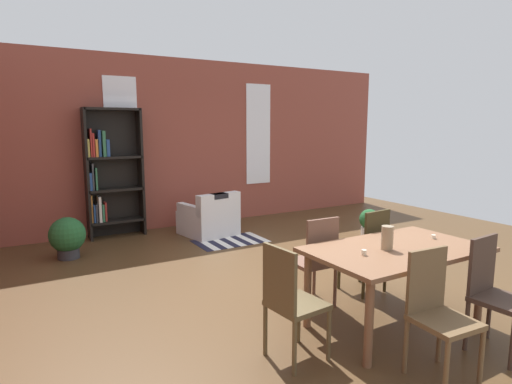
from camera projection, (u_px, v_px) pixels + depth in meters
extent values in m
plane|color=#51381F|center=(318.00, 284.00, 5.01)|extent=(10.01, 10.01, 0.00)
cube|color=brown|center=(195.00, 143.00, 7.94)|extent=(8.70, 0.12, 3.05)
cube|color=white|center=(122.00, 136.00, 7.19)|extent=(0.55, 0.02, 1.98)
cube|color=white|center=(258.00, 134.00, 8.53)|extent=(0.55, 0.02, 1.98)
cube|color=brown|center=(396.00, 250.00, 3.87)|extent=(1.62, 0.97, 0.04)
cylinder|color=brown|center=(369.00, 323.00, 3.25)|extent=(0.07, 0.07, 0.71)
cylinder|color=brown|center=(480.00, 288.00, 3.96)|extent=(0.07, 0.07, 0.71)
cylinder|color=brown|center=(308.00, 290.00, 3.91)|extent=(0.07, 0.07, 0.71)
cylinder|color=brown|center=(412.00, 265.00, 4.62)|extent=(0.07, 0.07, 0.71)
cylinder|color=#998466|center=(387.00, 238.00, 3.79)|extent=(0.11, 0.11, 0.22)
cylinder|color=silver|center=(434.00, 237.00, 4.17)|extent=(0.04, 0.04, 0.04)
cylinder|color=silver|center=(364.00, 253.00, 3.64)|extent=(0.04, 0.04, 0.05)
cube|color=#382F18|center=(363.00, 252.00, 4.77)|extent=(0.43, 0.43, 0.04)
cube|color=#382F18|center=(377.00, 234.00, 4.58)|extent=(0.38, 0.06, 0.50)
cylinder|color=#382F18|center=(360.00, 265.00, 5.05)|extent=(0.04, 0.04, 0.43)
cylinder|color=#382F18|center=(339.00, 270.00, 4.85)|extent=(0.04, 0.04, 0.43)
cylinder|color=#382F18|center=(385.00, 273.00, 4.76)|extent=(0.04, 0.04, 0.43)
cylinder|color=#382F18|center=(364.00, 280.00, 4.56)|extent=(0.04, 0.04, 0.43)
cube|color=#443128|center=(502.00, 301.00, 3.43)|extent=(0.43, 0.43, 0.04)
cube|color=#443128|center=(482.00, 265.00, 3.54)|extent=(0.38, 0.06, 0.50)
cylinder|color=#443128|center=(512.00, 344.00, 3.22)|extent=(0.04, 0.04, 0.43)
cylinder|color=#443128|center=(467.00, 326.00, 3.51)|extent=(0.04, 0.04, 0.43)
cylinder|color=#443128|center=(489.00, 315.00, 3.71)|extent=(0.04, 0.04, 0.43)
cube|color=brown|center=(311.00, 262.00, 4.41)|extent=(0.41, 0.41, 0.04)
cube|color=brown|center=(323.00, 243.00, 4.21)|extent=(0.38, 0.04, 0.50)
cylinder|color=brown|center=(314.00, 276.00, 4.68)|extent=(0.04, 0.04, 0.43)
cylinder|color=brown|center=(287.00, 281.00, 4.51)|extent=(0.04, 0.04, 0.43)
cylinder|color=brown|center=(335.00, 286.00, 4.37)|extent=(0.04, 0.04, 0.43)
cylinder|color=brown|center=(307.00, 293.00, 4.20)|extent=(0.04, 0.04, 0.43)
cube|color=brown|center=(445.00, 322.00, 3.07)|extent=(0.43, 0.43, 0.04)
cube|color=brown|center=(426.00, 281.00, 3.19)|extent=(0.38, 0.06, 0.50)
cylinder|color=brown|center=(446.00, 371.00, 2.86)|extent=(0.04, 0.04, 0.43)
cylinder|color=brown|center=(481.00, 358.00, 3.02)|extent=(0.04, 0.04, 0.43)
cylinder|color=brown|center=(406.00, 346.00, 3.18)|extent=(0.04, 0.04, 0.43)
cylinder|color=brown|center=(440.00, 336.00, 3.34)|extent=(0.04, 0.04, 0.43)
cube|color=brown|center=(297.00, 305.00, 3.36)|extent=(0.44, 0.44, 0.04)
cube|color=brown|center=(279.00, 280.00, 3.22)|extent=(0.07, 0.38, 0.50)
cylinder|color=brown|center=(329.00, 335.00, 3.36)|extent=(0.04, 0.04, 0.43)
cylinder|color=brown|center=(299.00, 318.00, 3.65)|extent=(0.04, 0.04, 0.43)
cylinder|color=brown|center=(294.00, 349.00, 3.15)|extent=(0.04, 0.04, 0.43)
cylinder|color=brown|center=(265.00, 330.00, 3.44)|extent=(0.04, 0.04, 0.43)
cube|color=black|center=(87.00, 175.00, 6.81)|extent=(0.04, 0.30, 2.14)
cube|color=black|center=(141.00, 172.00, 7.24)|extent=(0.04, 0.30, 2.14)
cube|color=black|center=(113.00, 173.00, 7.15)|extent=(0.91, 0.01, 2.14)
cube|color=black|center=(117.00, 221.00, 7.15)|extent=(0.87, 0.30, 0.04)
cube|color=orange|center=(91.00, 209.00, 6.91)|extent=(0.03, 0.15, 0.45)
cube|color=#284C8C|center=(94.00, 213.00, 6.94)|extent=(0.03, 0.19, 0.29)
cube|color=#4C4C51|center=(96.00, 213.00, 6.96)|extent=(0.03, 0.17, 0.30)
cube|color=white|center=(99.00, 209.00, 6.98)|extent=(0.04, 0.24, 0.42)
cube|color=#33724C|center=(103.00, 213.00, 7.01)|extent=(0.03, 0.22, 0.28)
cube|color=#B22D28|center=(105.00, 211.00, 7.03)|extent=(0.03, 0.15, 0.32)
cube|color=black|center=(115.00, 189.00, 7.07)|extent=(0.87, 0.30, 0.04)
cube|color=#284C8C|center=(90.00, 181.00, 6.84)|extent=(0.04, 0.23, 0.28)
cube|color=#4C4C51|center=(92.00, 177.00, 6.85)|extent=(0.03, 0.17, 0.43)
cube|color=#33724C|center=(95.00, 179.00, 6.88)|extent=(0.03, 0.24, 0.36)
cube|color=black|center=(114.00, 157.00, 6.98)|extent=(0.87, 0.30, 0.04)
cube|color=gold|center=(87.00, 148.00, 6.76)|extent=(0.04, 0.22, 0.29)
cube|color=#B22D28|center=(90.00, 143.00, 6.77)|extent=(0.03, 0.21, 0.45)
cube|color=#B22D28|center=(93.00, 145.00, 6.79)|extent=(0.03, 0.23, 0.38)
cube|color=orange|center=(96.00, 148.00, 6.82)|extent=(0.04, 0.24, 0.28)
cube|color=#284C8C|center=(99.00, 143.00, 6.84)|extent=(0.04, 0.16, 0.43)
cube|color=#33724C|center=(103.00, 144.00, 6.87)|extent=(0.05, 0.24, 0.42)
cube|color=#284C8C|center=(107.00, 148.00, 6.91)|extent=(0.05, 0.19, 0.27)
cube|color=black|center=(111.00, 109.00, 6.86)|extent=(0.87, 0.30, 0.04)
cube|color=silver|center=(208.00, 223.00, 7.30)|extent=(0.93, 0.93, 0.40)
cube|color=silver|center=(219.00, 204.00, 7.00)|extent=(0.82, 0.30, 0.35)
cube|color=silver|center=(224.00, 205.00, 7.47)|extent=(0.25, 0.73, 0.15)
cube|color=silver|center=(191.00, 210.00, 7.03)|extent=(0.25, 0.73, 0.15)
cube|color=black|center=(219.00, 196.00, 6.98)|extent=(0.31, 0.22, 0.08)
cylinder|color=#333338|center=(69.00, 253.00, 5.99)|extent=(0.29, 0.29, 0.14)
sphere|color=#235B2D|center=(67.00, 235.00, 5.94)|extent=(0.50, 0.50, 0.50)
cylinder|color=silver|center=(369.00, 232.00, 7.18)|extent=(0.27, 0.27, 0.16)
sphere|color=#235B2D|center=(369.00, 219.00, 7.14)|extent=(0.34, 0.34, 0.34)
cube|color=#1E1E33|center=(201.00, 245.00, 6.61)|extent=(0.11, 0.72, 0.01)
cube|color=white|center=(208.00, 244.00, 6.67)|extent=(0.11, 0.72, 0.01)
cube|color=#1E1E33|center=(214.00, 243.00, 6.73)|extent=(0.11, 0.72, 0.01)
cube|color=white|center=(221.00, 242.00, 6.78)|extent=(0.11, 0.72, 0.01)
cube|color=#1E1E33|center=(227.00, 241.00, 6.84)|extent=(0.11, 0.72, 0.01)
cube|color=white|center=(233.00, 241.00, 6.90)|extent=(0.11, 0.72, 0.01)
cube|color=#1E1E33|center=(240.00, 240.00, 6.95)|extent=(0.11, 0.72, 0.01)
cube|color=white|center=(246.00, 239.00, 7.01)|extent=(0.11, 0.72, 0.01)
cube|color=#1E1E33|center=(252.00, 238.00, 7.07)|extent=(0.11, 0.72, 0.01)
cube|color=white|center=(257.00, 237.00, 7.12)|extent=(0.11, 0.72, 0.01)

